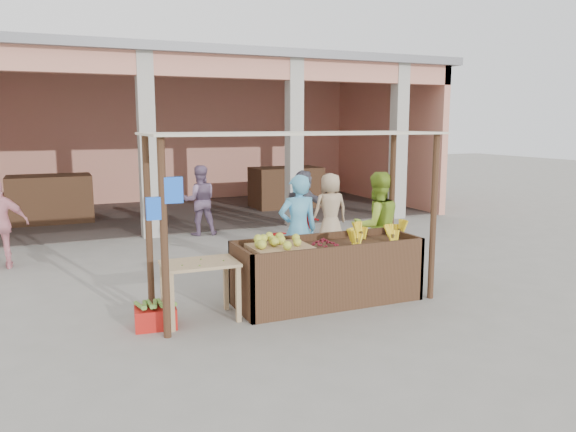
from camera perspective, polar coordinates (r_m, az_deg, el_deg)
name	(u,v)px	position (r m, az deg, el deg)	size (l,w,h in m)	color
ground	(295,306)	(7.88, 0.68, -9.12)	(60.00, 60.00, 0.00)	gray
market_building	(165,116)	(16.05, -12.40, 9.92)	(14.40, 6.40, 4.20)	tan
fruit_stall	(327,274)	(7.97, 3.99, -5.92)	(2.60, 0.95, 0.80)	#4B2F1E
stall_awning	(292,163)	(7.53, 0.43, 5.41)	(4.09, 1.35, 2.39)	#4B2F1E
banana_heap	(375,235)	(8.26, 8.84, -1.89)	(1.09, 0.59, 0.20)	yellow
melon_tray	(280,243)	(7.60, -0.77, -2.77)	(0.81, 0.70, 0.21)	tan
berry_heap	(323,243)	(7.77, 3.60, -2.71)	(0.47, 0.38, 0.15)	maroon
side_table	(200,272)	(7.25, -8.95, -5.68)	(0.96, 0.65, 0.77)	tan
papaya_pile	(199,254)	(7.20, -9.00, -3.88)	(0.68, 0.39, 0.19)	#428E2E
red_crate	(156,318)	(7.23, -13.30, -10.00)	(0.50, 0.36, 0.26)	red
plantain_bundle	(155,304)	(7.18, -13.35, -8.71)	(0.42, 0.29, 0.08)	olive
produce_sacks	(304,215)	(13.58, 1.68, 0.09)	(0.79, 0.49, 0.60)	maroon
vendor_blue	(298,226)	(8.74, 1.03, -1.03)	(0.69, 0.51, 1.84)	#5AB5E2
vendor_green	(377,223)	(9.09, 8.99, -0.74)	(0.88, 0.51, 1.84)	#9CC534
motorcycle	(288,242)	(9.84, 0.02, -2.62)	(1.73, 0.60, 0.90)	#A50B0D
shopper_c	(330,206)	(11.40, 4.31, 1.00)	(0.81, 0.52, 1.67)	tan
shopper_d	(304,200)	(12.73, 1.61, 1.60)	(1.42, 0.58, 1.54)	#545360
shopper_f	(200,197)	(12.74, -8.96, 1.91)	(0.84, 0.48, 1.72)	gray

